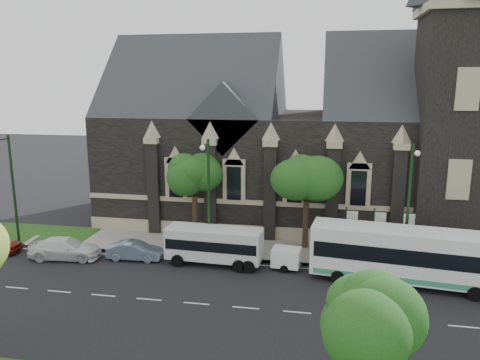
% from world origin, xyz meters
% --- Properties ---
extents(ground, '(160.00, 160.00, 0.00)m').
position_xyz_m(ground, '(0.00, 0.00, 0.00)').
color(ground, black).
rests_on(ground, ground).
extents(sidewalk, '(80.00, 5.00, 0.15)m').
position_xyz_m(sidewalk, '(0.00, 9.50, 0.07)').
color(sidewalk, gray).
rests_on(sidewalk, ground).
extents(museum, '(40.00, 17.70, 29.90)m').
position_xyz_m(museum, '(5.12, 18.78, 8.17)').
color(museum, black).
rests_on(museum, ground).
extents(tree_park_east, '(3.40, 3.40, 6.28)m').
position_xyz_m(tree_park_east, '(6.18, -9.32, 4.62)').
color(tree_park_east, black).
rests_on(tree_park_east, ground).
extents(tree_walk_right, '(4.08, 4.08, 7.80)m').
position_xyz_m(tree_walk_right, '(3.21, 10.71, 5.82)').
color(tree_walk_right, black).
rests_on(tree_walk_right, ground).
extents(tree_walk_left, '(3.91, 3.91, 7.64)m').
position_xyz_m(tree_walk_left, '(-5.80, 10.70, 5.73)').
color(tree_walk_left, black).
rests_on(tree_walk_left, ground).
extents(street_lamp_near, '(0.36, 1.88, 9.00)m').
position_xyz_m(street_lamp_near, '(10.00, 7.09, 5.11)').
color(street_lamp_near, black).
rests_on(street_lamp_near, ground).
extents(street_lamp_mid, '(0.36, 1.88, 9.00)m').
position_xyz_m(street_lamp_mid, '(-4.00, 7.09, 5.11)').
color(street_lamp_mid, black).
rests_on(street_lamp_mid, ground).
extents(street_lamp_far, '(0.36, 1.88, 9.00)m').
position_xyz_m(street_lamp_far, '(-20.00, 7.09, 5.11)').
color(street_lamp_far, black).
rests_on(street_lamp_far, ground).
extents(banner_flag_left, '(0.90, 0.10, 4.00)m').
position_xyz_m(banner_flag_left, '(6.29, 9.00, 2.38)').
color(banner_flag_left, black).
rests_on(banner_flag_left, ground).
extents(banner_flag_center, '(0.90, 0.10, 4.00)m').
position_xyz_m(banner_flag_center, '(8.29, 9.00, 2.38)').
color(banner_flag_center, black).
rests_on(banner_flag_center, ground).
extents(banner_flag_right, '(0.90, 0.10, 4.00)m').
position_xyz_m(banner_flag_right, '(10.29, 9.00, 2.38)').
color(banner_flag_right, black).
rests_on(banner_flag_right, ground).
extents(tour_coach, '(12.83, 4.18, 3.68)m').
position_xyz_m(tour_coach, '(9.94, 5.11, 2.00)').
color(tour_coach, white).
rests_on(tour_coach, ground).
extents(shuttle_bus, '(7.03, 2.74, 2.67)m').
position_xyz_m(shuttle_bus, '(-3.35, 6.20, 1.55)').
color(shuttle_bus, silver).
rests_on(shuttle_bus, ground).
extents(box_trailer, '(2.89, 1.71, 1.51)m').
position_xyz_m(box_trailer, '(1.86, 6.20, 0.86)').
color(box_trailer, white).
rests_on(box_trailer, ground).
extents(sedan, '(4.20, 1.65, 1.36)m').
position_xyz_m(sedan, '(-9.40, 5.97, 0.68)').
color(sedan, slate).
rests_on(sedan, ground).
extents(car_far_white, '(5.55, 2.80, 1.55)m').
position_xyz_m(car_far_white, '(-14.63, 5.24, 0.77)').
color(car_far_white, white).
rests_on(car_far_white, ground).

